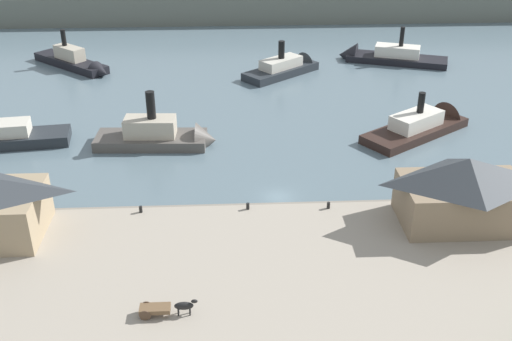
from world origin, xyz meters
TOP-DOWN VIEW (x-y plane):
  - ground_plane at (0.00, 0.00)m, footprint 320.00×320.00m
  - quay_promenade at (0.00, -22.00)m, footprint 110.00×36.00m
  - seawall_edge at (0.00, -3.60)m, footprint 110.00×0.80m
  - ferry_shed_west_terminal at (22.83, -9.53)m, footprint 15.89×9.80m
  - horse_cart at (-13.87, -25.80)m, footprint 6.02×1.57m
  - mooring_post_center_east at (-18.81, -5.17)m, footprint 0.44×0.44m
  - mooring_post_center_west at (-4.52, -5.08)m, footprint 0.44×0.44m
  - mooring_post_east at (6.35, -5.41)m, footprint 0.44×0.44m
  - ferry_approaching_west at (28.38, 22.40)m, footprint 22.59×18.55m
  - ferry_approaching_east at (-17.49, 18.52)m, footprint 20.42×7.52m
  - ferry_near_quay at (29.76, 62.94)m, footprint 25.83×14.38m
  - ferry_departing_north at (6.91, 55.47)m, footprint 19.05×17.19m
  - ferry_moored_east at (-41.02, 60.73)m, footprint 20.88×19.41m
  - far_headland at (0.00, 110.00)m, footprint 180.00×24.00m

SIDE VIEW (x-z plane):
  - ground_plane at x=0.00m, z-range 0.00..0.00m
  - seawall_edge at x=0.00m, z-range 0.00..1.00m
  - quay_promenade at x=0.00m, z-range 0.00..1.20m
  - ferry_near_quay at x=29.76m, z-range -4.15..6.62m
  - ferry_approaching_west at x=28.38m, z-range -3.75..6.27m
  - ferry_departing_north at x=6.91m, z-range -3.40..6.18m
  - ferry_moored_east at x=-41.02m, z-range -3.35..6.32m
  - ferry_approaching_east at x=-17.49m, z-range -4.19..7.43m
  - mooring_post_center_east at x=-18.81m, z-range 1.20..2.10m
  - mooring_post_center_west at x=-4.52m, z-range 1.20..2.10m
  - mooring_post_east at x=6.35m, z-range 1.20..2.10m
  - horse_cart at x=-13.87m, z-range 1.19..3.06m
  - far_headland at x=0.00m, z-range 0.00..8.00m
  - ferry_shed_west_terminal at x=22.83m, z-range 1.27..10.39m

